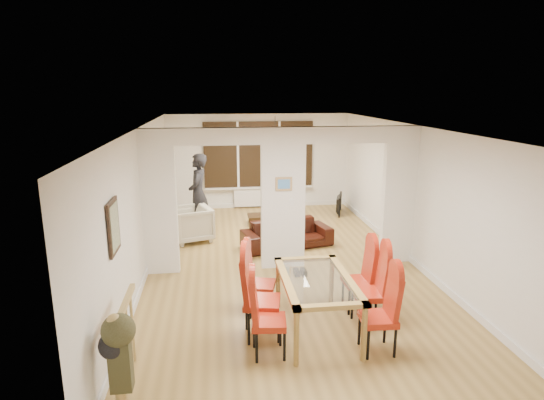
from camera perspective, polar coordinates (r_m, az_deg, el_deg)
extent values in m
cube|color=olive|center=(8.66, 1.33, -8.27)|extent=(5.00, 9.00, 0.01)
cube|color=white|center=(8.26, 1.38, 0.13)|extent=(5.00, 0.18, 2.60)
cube|color=black|center=(12.55, -1.69, 5.74)|extent=(3.00, 0.08, 1.80)
cube|color=white|center=(12.74, -1.63, 0.36)|extent=(1.40, 0.08, 0.50)
sphere|color=orange|center=(11.39, 0.38, 8.22)|extent=(0.36, 0.36, 0.36)
cube|color=gray|center=(5.90, -19.27, -3.19)|extent=(0.04, 0.52, 0.67)
cube|color=#4C8CD8|center=(8.10, 1.49, 2.03)|extent=(0.30, 0.03, 0.25)
imported|color=black|center=(9.61, 1.90, -4.28)|extent=(1.99, 1.17, 0.55)
imported|color=beige|center=(10.09, -10.10, -2.96)|extent=(1.03, 1.04, 0.76)
imported|color=black|center=(10.54, -9.22, 0.81)|extent=(0.72, 0.53, 1.84)
imported|color=black|center=(12.28, 8.10, -0.49)|extent=(0.88, 0.38, 0.51)
cylinder|color=#143F19|center=(11.08, -0.13, -1.30)|extent=(0.07, 0.07, 0.27)
imported|color=black|center=(11.19, -0.95, -1.74)|extent=(0.20, 0.20, 0.05)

